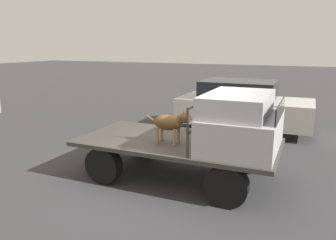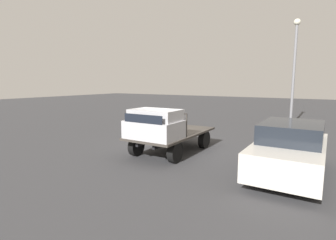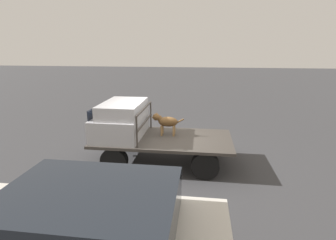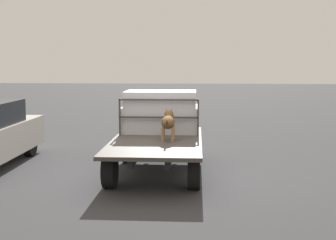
# 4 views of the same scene
# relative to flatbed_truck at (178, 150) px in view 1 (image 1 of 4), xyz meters

# --- Properties ---
(ground_plane) EXTENTS (80.00, 80.00, 0.00)m
(ground_plane) POSITION_rel_flatbed_truck_xyz_m (0.00, 0.00, -0.58)
(ground_plane) COLOR #38383A
(flatbed_truck) EXTENTS (3.93, 2.01, 0.79)m
(flatbed_truck) POSITION_rel_flatbed_truck_xyz_m (0.00, 0.00, 0.00)
(flatbed_truck) COLOR black
(flatbed_truck) RESTS_ON ground
(truck_cab) EXTENTS (1.30, 1.89, 1.01)m
(truck_cab) POSITION_rel_flatbed_truck_xyz_m (1.24, 0.00, 0.69)
(truck_cab) COLOR #B7B7BC
(truck_cab) RESTS_ON flatbed_truck
(truck_headboard) EXTENTS (0.04, 1.89, 0.87)m
(truck_headboard) POSITION_rel_flatbed_truck_xyz_m (0.55, 0.00, 0.78)
(truck_headboard) COLOR #3D3833
(truck_headboard) RESTS_ON flatbed_truck
(dog) EXTENTS (0.97, 0.29, 0.68)m
(dog) POSITION_rel_flatbed_truck_xyz_m (-0.03, -0.26, 0.62)
(dog) COLOR #9E7547
(dog) RESTS_ON flatbed_truck
(parked_sedan) EXTENTS (4.05, 1.83, 1.57)m
(parked_sedan) POSITION_rel_flatbed_truck_xyz_m (0.45, 4.34, 0.21)
(parked_sedan) COLOR black
(parked_sedan) RESTS_ON ground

